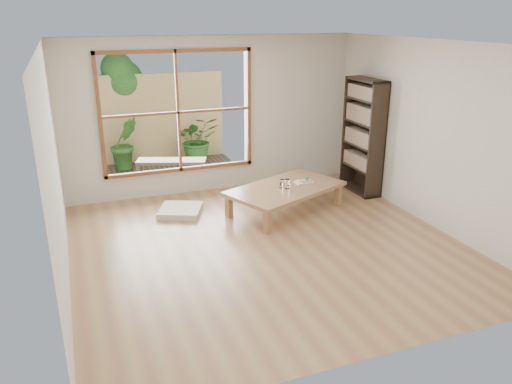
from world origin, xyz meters
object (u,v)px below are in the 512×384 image
low_table (285,190)px  food_tray (305,181)px  bookshelf (363,137)px  garden_bench (172,163)px

low_table → food_tray: bearing=-8.2°
bookshelf → garden_bench: 3.44m
bookshelf → garden_bench: size_ratio=1.49×
garden_bench → food_tray: bearing=-28.5°
low_table → food_tray: 0.39m
bookshelf → garden_bench: (-2.95, 1.65, -0.61)m
bookshelf → food_tray: size_ratio=6.90×
low_table → garden_bench: garden_bench is taller
bookshelf → low_table: bearing=-166.3°
food_tray → garden_bench: 2.60m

